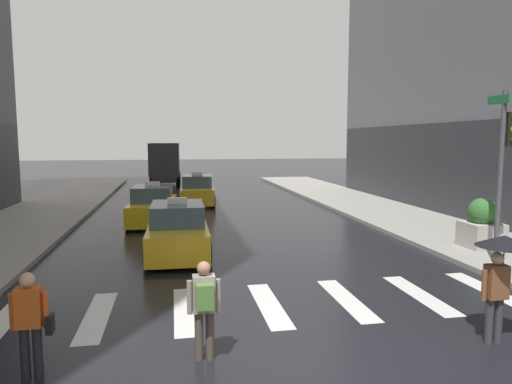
% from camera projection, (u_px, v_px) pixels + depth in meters
% --- Properties ---
extents(ground_plane, '(160.00, 160.00, 0.00)m').
position_uv_depth(ground_plane, '(309.00, 373.00, 7.06)').
color(ground_plane, black).
extents(crosswalk_markings, '(11.30, 2.80, 0.01)m').
position_uv_depth(crosswalk_markings, '(269.00, 304.00, 10.00)').
color(crosswalk_markings, silver).
rests_on(crosswalk_markings, ground).
extents(traffic_light_pole, '(0.44, 0.84, 4.80)m').
position_uv_depth(traffic_light_pole, '(505.00, 152.00, 12.62)').
color(traffic_light_pole, '#47474C').
rests_on(traffic_light_pole, curb_right).
extents(taxi_lead, '(1.99, 4.57, 1.80)m').
position_uv_depth(taxi_lead, '(178.00, 231.00, 14.40)').
color(taxi_lead, gold).
rests_on(taxi_lead, ground).
extents(taxi_second, '(2.12, 4.63, 1.80)m').
position_uv_depth(taxi_second, '(153.00, 206.00, 19.80)').
color(taxi_second, yellow).
rests_on(taxi_second, ground).
extents(taxi_third, '(2.11, 4.62, 1.80)m').
position_uv_depth(taxi_third, '(197.00, 191.00, 25.81)').
color(taxi_third, gold).
rests_on(taxi_third, ground).
extents(box_truck, '(2.43, 7.59, 3.35)m').
position_uv_depth(box_truck, '(165.00, 162.00, 36.70)').
color(box_truck, '#2D2D2D').
rests_on(box_truck, ground).
extents(pedestrian_with_umbrella, '(0.96, 0.96, 1.94)m').
position_uv_depth(pedestrian_with_umbrella, '(501.00, 259.00, 7.96)').
color(pedestrian_with_umbrella, '#333338').
rests_on(pedestrian_with_umbrella, ground).
extents(pedestrian_with_backpack, '(0.55, 0.43, 1.65)m').
position_uv_depth(pedestrian_with_backpack, '(204.00, 303.00, 7.35)').
color(pedestrian_with_backpack, '#473D33').
rests_on(pedestrian_with_backpack, ground).
extents(pedestrian_with_handbag, '(0.60, 0.24, 1.65)m').
position_uv_depth(pedestrian_with_handbag, '(30.00, 319.00, 6.78)').
color(pedestrian_with_handbag, black).
rests_on(pedestrian_with_handbag, ground).
extents(planter_near_corner, '(1.10, 1.10, 1.60)m').
position_uv_depth(planter_near_corner, '(482.00, 225.00, 14.65)').
color(planter_near_corner, '#A8A399').
rests_on(planter_near_corner, curb_right).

